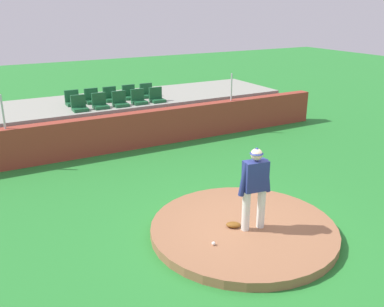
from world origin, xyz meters
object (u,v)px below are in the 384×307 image
fielding_glove (233,225)px  stadium_chair_3 (139,99)px  stadium_chair_0 (79,106)px  stadium_chair_8 (130,94)px  stadium_chair_5 (73,100)px  stadium_chair_6 (92,98)px  stadium_chair_2 (120,101)px  stadium_chair_7 (111,97)px  stadium_chair_9 (147,93)px  baseball (214,243)px  pitcher (255,183)px  stadium_chair_1 (100,103)px  stadium_chair_4 (157,97)px

fielding_glove → stadium_chair_3: (0.93, 7.35, 1.15)m
stadium_chair_0 → stadium_chair_8: (2.11, 0.93, 0.00)m
stadium_chair_5 → stadium_chair_6: size_ratio=1.00×
stadium_chair_2 → stadium_chair_5: 1.67m
stadium_chair_7 → stadium_chair_0: bearing=33.4°
stadium_chair_2 → stadium_chair_9: (1.40, 0.92, 0.00)m
baseball → fielding_glove: bearing=28.4°
pitcher → stadium_chair_8: size_ratio=3.52×
stadium_chair_1 → baseball: bearing=88.1°
stadium_chair_0 → stadium_chair_8: bearing=-156.1°
fielding_glove → stadium_chair_8: stadium_chair_8 is taller
stadium_chair_5 → stadium_chair_8: same height
stadium_chair_3 → stadium_chair_9: size_ratio=1.00×
baseball → stadium_chair_4: stadium_chair_4 is taller
stadium_chair_5 → stadium_chair_9: (2.78, -0.02, 0.00)m
stadium_chair_4 → baseball: bearing=73.2°
stadium_chair_1 → stadium_chair_7: (0.66, 0.88, 0.00)m
baseball → fielding_glove: fielding_glove is taller
stadium_chair_0 → stadium_chair_6: 1.16m
stadium_chair_8 → stadium_chair_3: bearing=89.4°
stadium_chair_7 → stadium_chair_8: same height
stadium_chair_0 → stadium_chair_4: 2.78m
baseball → stadium_chair_8: stadium_chair_8 is taller
stadium_chair_0 → stadium_chair_1: size_ratio=1.00×
stadium_chair_0 → stadium_chair_7: bearing=-146.6°
stadium_chair_6 → stadium_chair_9: (2.10, -0.01, 0.00)m
stadium_chair_0 → stadium_chair_3: (2.10, 0.02, 0.00)m
stadium_chair_2 → stadium_chair_0: bearing=-0.3°
stadium_chair_0 → stadium_chair_2: 1.40m
stadium_chair_5 → stadium_chair_7: (1.35, -0.03, 0.00)m
stadium_chair_6 → stadium_chair_7: size_ratio=1.00×
pitcher → stadium_chair_0: bearing=109.3°
stadium_chair_3 → stadium_chair_2: bearing=2.5°
pitcher → stadium_chair_0: size_ratio=3.52×
pitcher → stadium_chair_2: size_ratio=3.52×
fielding_glove → stadium_chair_2: (0.23, 7.32, 1.15)m
stadium_chair_6 → baseball: bearing=88.3°
stadium_chair_7 → stadium_chair_9: (1.43, 0.01, 0.00)m
pitcher → stadium_chair_8: pitcher is taller
stadium_chair_3 → stadium_chair_0: bearing=0.6°
pitcher → stadium_chair_0: 7.70m
stadium_chair_3 → stadium_chair_4: same height
pitcher → stadium_chair_4: bearing=88.4°
stadium_chair_0 → stadium_chair_8: 2.30m
stadium_chair_6 → stadium_chair_8: bearing=-179.6°
pitcher → fielding_glove: size_ratio=5.87×
pitcher → stadium_chair_6: bearing=103.4°
pitcher → stadium_chair_9: 8.56m
stadium_chair_6 → stadium_chair_9: 2.10m
pitcher → stadium_chair_5: (-1.48, 8.48, 0.18)m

